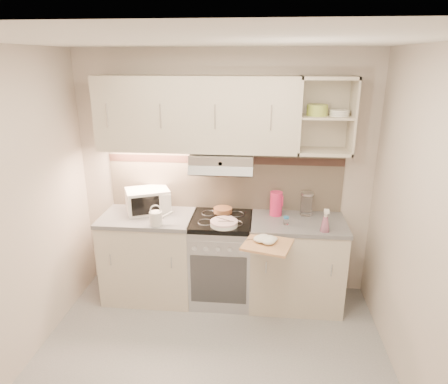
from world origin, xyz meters
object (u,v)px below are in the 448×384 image
at_px(watering_can, 157,218).
at_px(cutting_board, 267,245).
at_px(plate_stack, 224,223).
at_px(glass_jar, 306,204).
at_px(spray_bottle, 325,222).
at_px(pink_pitcher, 276,204).
at_px(electric_range, 222,259).
at_px(microwave, 148,200).

relative_size(watering_can, cutting_board, 0.59).
height_order(plate_stack, glass_jar, glass_jar).
distance_m(spray_bottle, cutting_board, 0.60).
bearing_deg(pink_pitcher, glass_jar, 6.60).
xyz_separation_m(electric_range, cutting_board, (0.45, -0.49, 0.42)).
xyz_separation_m(pink_pitcher, cutting_board, (-0.09, -0.63, -0.15)).
bearing_deg(electric_range, pink_pitcher, 14.43).
xyz_separation_m(electric_range, pink_pitcher, (0.54, 0.14, 0.57)).
bearing_deg(glass_jar, plate_stack, -156.17).
bearing_deg(spray_bottle, watering_can, -175.98).
distance_m(watering_can, spray_bottle, 1.56).
bearing_deg(glass_jar, spray_bottle, -71.32).
bearing_deg(watering_can, electric_range, -0.32).
xyz_separation_m(electric_range, glass_jar, (0.84, 0.17, 0.57)).
xyz_separation_m(watering_can, cutting_board, (1.04, -0.27, -0.10)).
relative_size(plate_stack, pink_pitcher, 1.07).
bearing_deg(microwave, watering_can, -86.46).
height_order(plate_stack, spray_bottle, spray_bottle).
distance_m(plate_stack, pink_pitcher, 0.59).
relative_size(electric_range, watering_can, 3.89).
distance_m(electric_range, microwave, 0.96).
bearing_deg(glass_jar, microwave, -178.06).
bearing_deg(watering_can, spray_bottle, -20.56).
relative_size(microwave, cutting_board, 1.29).
bearing_deg(microwave, glass_jar, -22.72).
bearing_deg(electric_range, spray_bottle, -12.78).
xyz_separation_m(plate_stack, cutting_board, (0.41, -0.31, -0.05)).
bearing_deg(pink_pitcher, watering_can, -162.19).
distance_m(plate_stack, cutting_board, 0.51).
xyz_separation_m(watering_can, glass_jar, (1.43, 0.39, 0.05)).
bearing_deg(cutting_board, glass_jar, 75.30).
xyz_separation_m(electric_range, spray_bottle, (0.97, -0.22, 0.54)).
bearing_deg(spray_bottle, glass_jar, 112.81).
relative_size(microwave, plate_stack, 1.96).
height_order(electric_range, watering_can, watering_can).
xyz_separation_m(spray_bottle, cutting_board, (-0.52, -0.27, -0.12)).
bearing_deg(glass_jar, watering_can, -164.81).
height_order(microwave, glass_jar, same).
bearing_deg(cutting_board, plate_stack, 158.69).
distance_m(electric_range, spray_bottle, 1.13).
bearing_deg(glass_jar, electric_range, -168.46).
distance_m(glass_jar, cutting_board, 0.78).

